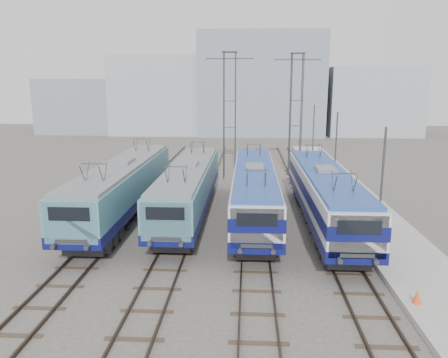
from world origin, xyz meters
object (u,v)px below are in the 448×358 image
mast_rear (313,138)px  locomotive_far_left (123,185)px  mast_front (381,195)px  safety_cone (417,297)px  locomotive_center_right (254,188)px  catenary_tower_west (230,110)px  catenary_tower_east (296,109)px  locomotive_far_right (325,192)px  mast_mid (335,157)px  locomotive_center_left (189,186)px

mast_rear → locomotive_far_left: bearing=-131.6°
mast_front → safety_cone: (0.14, -5.24, -2.91)m
locomotive_center_right → catenary_tower_west: size_ratio=1.47×
catenary_tower_east → mast_front: 22.32m
mast_front → catenary_tower_east: bearing=95.5°
locomotive_far_right → mast_mid: mast_mid is taller
locomotive_far_left → safety_cone: locomotive_far_left is taller
locomotive_far_right → catenary_tower_west: size_ratio=1.50×
locomotive_center_left → mast_front: (10.85, -7.07, 1.29)m
locomotive_far_left → locomotive_far_right: bearing=-5.2°
catenary_tower_east → mast_mid: 10.69m
locomotive_center_right → mast_rear: mast_rear is taller
locomotive_far_right → mast_front: bearing=-71.4°
locomotive_far_left → locomotive_center_left: bearing=4.3°
locomotive_center_right → catenary_tower_west: bearing=99.4°
locomotive_far_right → mast_mid: 6.88m
locomotive_center_right → locomotive_far_right: size_ratio=0.99×
locomotive_far_left → mast_front: (15.35, -6.73, 1.18)m
locomotive_far_left → catenary_tower_east: bearing=49.1°
catenary_tower_west → safety_cone: (8.74, -25.24, -6.05)m
locomotive_center_left → safety_cone: bearing=-48.2°
locomotive_far_right → mast_mid: bearing=74.1°
locomotive_center_right → mast_mid: bearing=41.6°
locomotive_center_right → catenary_tower_west: (-2.25, 13.63, 4.38)m
locomotive_far_left → locomotive_center_left: (4.50, 0.34, -0.11)m
locomotive_center_left → catenary_tower_east: (8.75, 14.93, 4.43)m
catenary_tower_west → mast_mid: size_ratio=1.71×
mast_mid → mast_rear: same height
catenary_tower_east → mast_rear: (2.10, 2.00, -3.14)m
catenary_tower_west → mast_front: 22.00m
locomotive_center_left → locomotive_center_right: locomotive_center_left is taller
locomotive_far_left → locomotive_center_right: 9.01m
catenary_tower_west → mast_mid: (8.60, -8.00, -3.14)m
locomotive_far_left → safety_cone: size_ratio=32.06×
mast_front → mast_mid: same height
locomotive_center_right → locomotive_center_left: bearing=171.2°
locomotive_center_left → catenary_tower_east: 17.87m
mast_front → locomotive_far_left: bearing=156.3°
locomotive_far_left → mast_mid: (15.35, 5.27, 1.18)m
catenary_tower_west → catenary_tower_east: size_ratio=1.00×
mast_front → safety_cone: size_ratio=12.03×
catenary_tower_west → catenary_tower_east: (6.50, 2.00, 0.00)m
catenary_tower_west → catenary_tower_east: 6.80m
locomotive_center_right → mast_rear: (6.35, 17.63, 1.24)m
locomotive_center_right → mast_front: 9.08m
locomotive_center_right → mast_mid: size_ratio=2.53×
locomotive_far_right → mast_rear: mast_rear is taller
locomotive_center_right → mast_front: mast_front is taller
locomotive_center_left → catenary_tower_west: bearing=80.1°
catenary_tower_west → mast_front: (8.60, -20.00, -3.14)m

